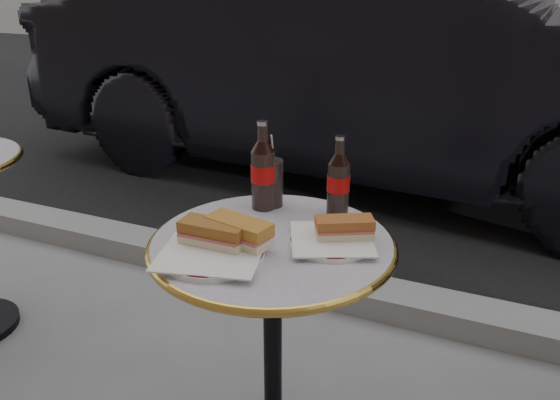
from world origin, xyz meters
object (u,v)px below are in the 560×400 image
at_px(plate_right, 331,241).
at_px(cola_bottle_right, 339,176).
at_px(cola_glass, 271,183).
at_px(parked_car, 376,61).
at_px(bistro_table, 273,358).
at_px(cola_bottle_left, 263,165).
at_px(plate_left, 213,254).

relative_size(plate_right, cola_bottle_right, 0.92).
relative_size(cola_glass, parked_car, 0.03).
distance_m(bistro_table, cola_glass, 0.49).
xyz_separation_m(plate_right, cola_bottle_left, (-0.25, 0.14, 0.12)).
bearing_deg(parked_car, plate_left, -170.22).
bearing_deg(cola_glass, bistro_table, -65.45).
bearing_deg(cola_glass, plate_right, -34.49).
height_order(cola_bottle_right, cola_glass, cola_bottle_right).
xyz_separation_m(plate_right, cola_glass, (-0.23, 0.16, 0.06)).
bearing_deg(cola_bottle_left, bistro_table, -59.07).
distance_m(cola_bottle_left, parked_car, 2.44).
distance_m(cola_bottle_right, cola_glass, 0.20).
bearing_deg(cola_bottle_right, cola_glass, -176.71).
bearing_deg(bistro_table, parked_car, 98.63).
height_order(bistro_table, plate_right, plate_right).
bearing_deg(plate_right, parked_car, 101.86).
bearing_deg(plate_left, bistro_table, 56.61).
height_order(cola_bottle_left, parked_car, parked_car).
xyz_separation_m(plate_right, parked_car, (-0.54, 2.56, 0.06)).
xyz_separation_m(cola_bottle_left, cola_bottle_right, (0.21, 0.03, -0.01)).
relative_size(plate_left, cola_bottle_right, 1.10).
xyz_separation_m(plate_left, cola_bottle_left, (-0.01, 0.31, 0.12)).
distance_m(bistro_table, cola_bottle_left, 0.53).
bearing_deg(parked_car, bistro_table, -167.92).
relative_size(plate_right, cola_bottle_left, 0.82).
bearing_deg(plate_left, cola_bottle_left, 92.59).
relative_size(plate_left, cola_bottle_left, 0.98).
height_order(bistro_table, parked_car, parked_car).
bearing_deg(parked_car, plate_right, -164.69).
bearing_deg(cola_bottle_left, cola_bottle_right, 9.51).
relative_size(cola_bottle_right, parked_car, 0.05).
height_order(cola_bottle_left, cola_bottle_right, cola_bottle_left).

